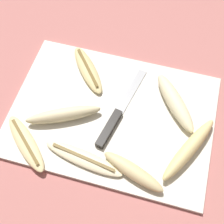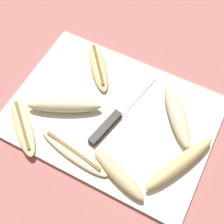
% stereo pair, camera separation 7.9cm
% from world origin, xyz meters
% --- Properties ---
extents(ground_plane, '(4.00, 4.00, 0.00)m').
position_xyz_m(ground_plane, '(0.00, 0.00, 0.00)').
color(ground_plane, '#B76B66').
extents(cutting_board, '(0.52, 0.37, 0.01)m').
position_xyz_m(cutting_board, '(0.00, 0.00, 0.01)').
color(cutting_board, silver).
rests_on(cutting_board, ground_plane).
extents(knife, '(0.07, 0.26, 0.02)m').
position_xyz_m(knife, '(0.01, -0.02, 0.02)').
color(knife, black).
rests_on(knife, cutting_board).
extents(banana_pale_long, '(0.14, 0.17, 0.04)m').
position_xyz_m(banana_pale_long, '(0.15, 0.07, 0.03)').
color(banana_pale_long, beige).
rests_on(banana_pale_long, cutting_board).
extents(banana_ripe_center, '(0.16, 0.15, 0.02)m').
position_xyz_m(banana_ripe_center, '(-0.18, -0.14, 0.02)').
color(banana_ripe_center, beige).
rests_on(banana_ripe_center, cutting_board).
extents(banana_spotted_left, '(0.14, 0.16, 0.02)m').
position_xyz_m(banana_spotted_left, '(-0.10, 0.11, 0.02)').
color(banana_spotted_left, '#DBC684').
rests_on(banana_spotted_left, cutting_board).
extents(banana_cream_curved, '(0.18, 0.11, 0.04)m').
position_xyz_m(banana_cream_curved, '(-0.11, -0.04, 0.03)').
color(banana_cream_curved, beige).
rests_on(banana_cream_curved, cutting_board).
extents(banana_golden_short, '(0.12, 0.20, 0.04)m').
position_xyz_m(banana_golden_short, '(0.20, -0.05, 0.03)').
color(banana_golden_short, '#EDD689').
rests_on(banana_golden_short, cutting_board).
extents(banana_bright_far, '(0.20, 0.07, 0.02)m').
position_xyz_m(banana_bright_far, '(-0.03, -0.14, 0.02)').
color(banana_bright_far, beige).
rests_on(banana_bright_far, cutting_board).
extents(banana_mellow_near, '(0.16, 0.09, 0.03)m').
position_xyz_m(banana_mellow_near, '(0.09, -0.14, 0.03)').
color(banana_mellow_near, beige).
rests_on(banana_mellow_near, cutting_board).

